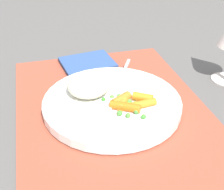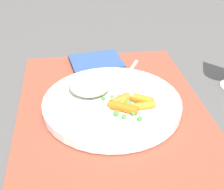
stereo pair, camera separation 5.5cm
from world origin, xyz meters
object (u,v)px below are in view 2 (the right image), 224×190
(plate, at_px, (112,103))
(carrot_portion, at_px, (129,103))
(fork, at_px, (119,88))
(rice_mound, at_px, (90,84))
(napkin, at_px, (96,62))

(plate, xyz_separation_m, carrot_portion, (0.03, 0.03, 0.02))
(carrot_portion, height_order, fork, carrot_portion)
(carrot_portion, bearing_deg, plate, -135.45)
(rice_mound, distance_m, fork, 0.06)
(fork, height_order, napkin, fork)
(plate, distance_m, fork, 0.04)
(rice_mound, height_order, napkin, rice_mound)
(napkin, bearing_deg, fork, 11.17)
(plate, xyz_separation_m, fork, (-0.04, 0.02, 0.01))
(fork, bearing_deg, rice_mound, -87.58)
(rice_mound, xyz_separation_m, carrot_portion, (0.06, 0.07, -0.01))
(rice_mound, xyz_separation_m, napkin, (-0.16, 0.03, -0.03))
(plate, bearing_deg, fork, 151.36)
(rice_mound, height_order, carrot_portion, rice_mound)
(rice_mound, relative_size, napkin, 0.68)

